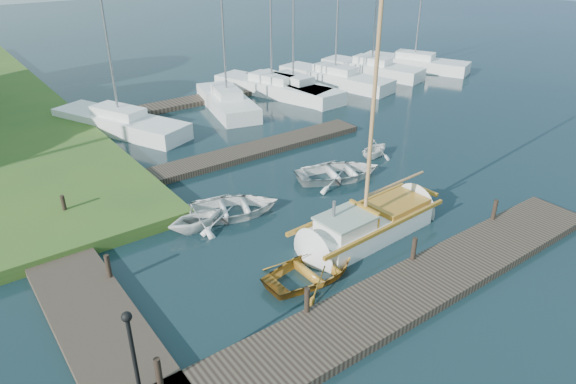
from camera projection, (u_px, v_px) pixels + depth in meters
ground at (288, 219)px, 20.07m from camera, size 160.00×160.00×0.00m
near_dock at (404, 294)px, 15.68m from camera, size 18.00×2.20×0.30m
left_dock at (61, 262)px, 17.21m from camera, size 2.20×18.00×0.30m
far_dock at (244, 153)px, 25.73m from camera, size 14.00×1.60×0.30m
pontoon at (268, 87)px, 36.78m from camera, size 30.00×1.60×0.30m
mooring_post_0 at (158, 372)px, 12.19m from camera, size 0.16×0.16×0.80m
mooring_post_1 at (307, 300)px, 14.57m from camera, size 0.16×0.16×0.80m
mooring_post_2 at (414, 248)px, 16.95m from camera, size 0.16×0.16×0.80m
mooring_post_3 at (495, 210)px, 19.32m from camera, size 0.16×0.16×0.80m
mooring_post_4 at (108, 266)px, 16.05m from camera, size 0.16×0.16×0.80m
mooring_post_5 at (64, 205)px, 19.65m from camera, size 0.16×0.16×0.80m
lamp_post at (131, 343)px, 11.40m from camera, size 0.24×0.24×2.44m
sailboat at (371, 225)px, 19.00m from camera, size 7.25×2.35×9.83m
dinghy at (315, 266)px, 16.60m from camera, size 3.58×2.56×0.74m
tender_a at (230, 206)px, 20.19m from camera, size 4.65×3.97×0.81m
tender_b at (196, 215)px, 19.13m from camera, size 2.30×2.00×1.20m
tender_c at (339, 170)px, 23.22m from camera, size 4.65×3.95×0.82m
tender_d at (375, 147)px, 25.45m from camera, size 2.27×2.06×1.05m
marina_boat_0 at (120, 121)px, 28.73m from camera, size 5.51×8.83×11.59m
marina_boat_2 at (227, 101)px, 32.26m from camera, size 3.81×7.38×10.69m
marina_boat_3 at (272, 86)px, 35.33m from camera, size 4.74×8.95×11.25m
marina_boat_4 at (293, 86)px, 35.25m from camera, size 2.73×8.34×10.70m
marina_boat_5 at (335, 77)px, 37.58m from camera, size 4.14×9.26×9.89m
marina_boat_6 at (372, 68)px, 40.16m from camera, size 4.39×8.40×10.75m
marina_boat_7 at (414, 62)px, 41.80m from camera, size 5.42×8.74×11.41m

